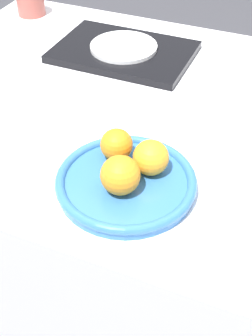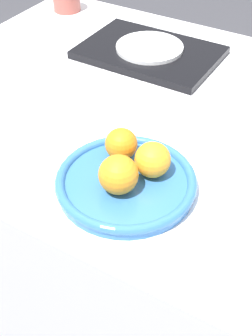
{
  "view_description": "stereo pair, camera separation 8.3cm",
  "coord_description": "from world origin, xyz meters",
  "px_view_note": "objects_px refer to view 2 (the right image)",
  "views": [
    {
      "loc": [
        0.15,
        -0.85,
        1.31
      ],
      "look_at": [
        -0.09,
        -0.27,
        0.77
      ],
      "focal_mm": 50.0,
      "sensor_mm": 36.0,
      "label": 1
    },
    {
      "loc": [
        0.23,
        -0.81,
        1.31
      ],
      "look_at": [
        -0.09,
        -0.27,
        0.77
      ],
      "focal_mm": 50.0,
      "sensor_mm": 36.0,
      "label": 2
    }
  ],
  "objects_px": {
    "fruit_platter": "(126,182)",
    "serving_tray": "(149,53)",
    "orange_2": "(121,144)",
    "side_plate": "(150,47)",
    "orange_1": "(118,175)",
    "orange_0": "(153,160)"
  },
  "relations": [
    {
      "from": "fruit_platter",
      "to": "orange_0",
      "type": "bearing_deg",
      "value": 52.09
    },
    {
      "from": "orange_0",
      "to": "orange_2",
      "type": "bearing_deg",
      "value": 170.28
    },
    {
      "from": "fruit_platter",
      "to": "orange_1",
      "type": "distance_m",
      "value": 0.05
    },
    {
      "from": "serving_tray",
      "to": "orange_0",
      "type": "bearing_deg",
      "value": -61.01
    },
    {
      "from": "orange_0",
      "to": "side_plate",
      "type": "height_order",
      "value": "orange_0"
    },
    {
      "from": "fruit_platter",
      "to": "side_plate",
      "type": "relative_size",
      "value": 1.45
    },
    {
      "from": "orange_1",
      "to": "side_plate",
      "type": "xyz_separation_m",
      "value": [
        -0.21,
        0.5,
        -0.03
      ]
    },
    {
      "from": "orange_1",
      "to": "serving_tray",
      "type": "xyz_separation_m",
      "value": [
        -0.21,
        0.5,
        -0.05
      ]
    },
    {
      "from": "orange_0",
      "to": "orange_2",
      "type": "height_order",
      "value": "orange_0"
    },
    {
      "from": "orange_0",
      "to": "serving_tray",
      "type": "relative_size",
      "value": 0.18
    },
    {
      "from": "serving_tray",
      "to": "side_plate",
      "type": "height_order",
      "value": "side_plate"
    },
    {
      "from": "fruit_platter",
      "to": "side_plate",
      "type": "xyz_separation_m",
      "value": [
        -0.21,
        0.48,
        0.01
      ]
    },
    {
      "from": "fruit_platter",
      "to": "serving_tray",
      "type": "bearing_deg",
      "value": 113.74
    },
    {
      "from": "fruit_platter",
      "to": "orange_2",
      "type": "distance_m",
      "value": 0.08
    },
    {
      "from": "orange_1",
      "to": "serving_tray",
      "type": "bearing_deg",
      "value": 112.67
    },
    {
      "from": "orange_1",
      "to": "orange_2",
      "type": "bearing_deg",
      "value": 118.1
    },
    {
      "from": "orange_0",
      "to": "orange_1",
      "type": "relative_size",
      "value": 0.94
    },
    {
      "from": "orange_2",
      "to": "side_plate",
      "type": "distance_m",
      "value": 0.45
    },
    {
      "from": "fruit_platter",
      "to": "side_plate",
      "type": "distance_m",
      "value": 0.52
    },
    {
      "from": "serving_tray",
      "to": "side_plate",
      "type": "distance_m",
      "value": 0.02
    },
    {
      "from": "orange_1",
      "to": "serving_tray",
      "type": "distance_m",
      "value": 0.55
    },
    {
      "from": "orange_2",
      "to": "serving_tray",
      "type": "distance_m",
      "value": 0.46
    }
  ]
}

